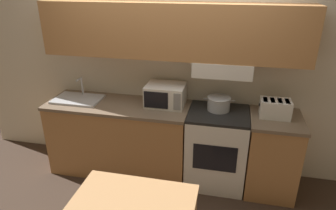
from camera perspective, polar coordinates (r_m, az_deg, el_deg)
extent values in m
plane|color=#3D2D23|center=(4.08, 0.99, -10.50)|extent=(16.00, 16.00, 0.00)
cube|color=silver|center=(3.55, 1.21, 7.03)|extent=(5.28, 0.05, 2.55)
cube|color=#B27A47|center=(3.27, 0.63, 13.94)|extent=(2.88, 0.32, 0.58)
cube|color=white|center=(3.29, 10.37, 6.97)|extent=(0.63, 0.34, 0.16)
cube|color=#B27A47|center=(3.76, -9.09, -6.32)|extent=(1.66, 0.61, 0.87)
cube|color=#75604C|center=(3.56, -9.55, 0.00)|extent=(1.68, 0.63, 0.04)
cube|color=#B27A47|center=(3.58, 19.04, -9.10)|extent=(0.53, 0.61, 0.87)
cube|color=#75604C|center=(3.37, 20.04, -2.59)|extent=(0.55, 0.63, 0.04)
cube|color=white|center=(3.54, 9.17, -8.25)|extent=(0.66, 0.59, 0.87)
cube|color=black|center=(3.33, 9.66, -1.64)|extent=(0.66, 0.59, 0.03)
cube|color=black|center=(3.25, 8.88, -10.01)|extent=(0.46, 0.01, 0.31)
cylinder|color=black|center=(3.23, 6.92, -2.11)|extent=(0.09, 0.09, 0.01)
cylinder|color=black|center=(3.22, 12.18, -2.57)|extent=(0.09, 0.09, 0.01)
cylinder|color=black|center=(3.44, 7.33, -0.43)|extent=(0.09, 0.09, 0.01)
cylinder|color=black|center=(3.43, 12.26, -0.86)|extent=(0.09, 0.09, 0.01)
cylinder|color=#B7BABF|center=(3.36, 9.64, 0.27)|extent=(0.25, 0.25, 0.15)
torus|color=#B7BABF|center=(3.33, 9.72, 1.40)|extent=(0.26, 0.26, 0.01)
cylinder|color=#B7BABF|center=(3.35, 7.22, 1.20)|extent=(0.05, 0.01, 0.01)
cylinder|color=#B7BABF|center=(3.34, 12.17, 0.78)|extent=(0.05, 0.01, 0.01)
cube|color=white|center=(3.43, -0.44, 1.95)|extent=(0.44, 0.35, 0.24)
cube|color=black|center=(3.28, -2.33, 0.92)|extent=(0.27, 0.01, 0.19)
cube|color=gray|center=(3.23, 1.73, 0.58)|extent=(0.08, 0.01, 0.19)
cube|color=white|center=(3.34, 19.72, -0.63)|extent=(0.31, 0.21, 0.19)
cube|color=black|center=(3.31, 17.01, 0.05)|extent=(0.01, 0.02, 0.02)
cube|color=black|center=(3.29, 18.05, 0.95)|extent=(0.04, 0.15, 0.01)
cube|color=black|center=(3.30, 19.31, 0.84)|extent=(0.04, 0.15, 0.01)
cube|color=black|center=(3.31, 20.56, 0.73)|extent=(0.04, 0.15, 0.01)
cube|color=black|center=(3.32, 21.80, 0.62)|extent=(0.04, 0.15, 0.01)
cube|color=#B7BABF|center=(3.75, -16.79, 1.08)|extent=(0.56, 0.37, 0.02)
cube|color=#4C4F54|center=(3.74, -16.92, 1.03)|extent=(0.48, 0.28, 0.01)
cylinder|color=#B7BABF|center=(3.83, -16.03, 3.49)|extent=(0.02, 0.02, 0.21)
cylinder|color=#B7BABF|center=(3.74, -16.62, 4.71)|extent=(0.02, 0.12, 0.02)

